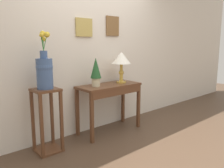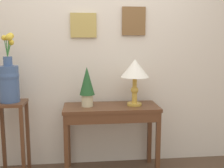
{
  "view_description": "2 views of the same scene",
  "coord_description": "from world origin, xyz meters",
  "views": [
    {
      "loc": [
        -2.09,
        -1.55,
        1.35
      ],
      "look_at": [
        0.27,
        1.13,
        0.73
      ],
      "focal_mm": 35.98,
      "sensor_mm": 36.0,
      "label": 1
    },
    {
      "loc": [
        -0.16,
        -1.77,
        1.44
      ],
      "look_at": [
        0.15,
        1.09,
        0.98
      ],
      "focal_mm": 43.4,
      "sensor_mm": 36.0,
      "label": 2
    }
  ],
  "objects": [
    {
      "name": "back_wall_with_art",
      "position": [
        0.0,
        1.34,
        1.4
      ],
      "size": [
        9.0,
        0.13,
        2.8
      ],
      "color": "beige",
      "rests_on": "ground"
    },
    {
      "name": "console_table",
      "position": [
        0.13,
        1.01,
        0.64
      ],
      "size": [
        1.01,
        0.43,
        0.75
      ],
      "color": "#56331E",
      "rests_on": "ground"
    },
    {
      "name": "table_lamp",
      "position": [
        0.38,
        1.03,
        1.12
      ],
      "size": [
        0.3,
        0.3,
        0.5
      ],
      "color": "gold",
      "rests_on": "console_table"
    },
    {
      "name": "potted_plant_on_console",
      "position": [
        -0.12,
        1.04,
        0.98
      ],
      "size": [
        0.16,
        0.16,
        0.42
      ],
      "color": "beige",
      "rests_on": "console_table"
    },
    {
      "name": "pedestal_stand_left",
      "position": [
        -0.91,
        1.03,
        0.41
      ],
      "size": [
        0.31,
        0.31,
        0.82
      ],
      "color": "#56331E",
      "rests_on": "ground"
    },
    {
      "name": "flower_vase_tall",
      "position": [
        -0.91,
        1.03,
        1.06
      ],
      "size": [
        0.21,
        0.21,
        0.7
      ],
      "color": "#3D5684",
      "rests_on": "pedestal_stand_left"
    }
  ]
}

